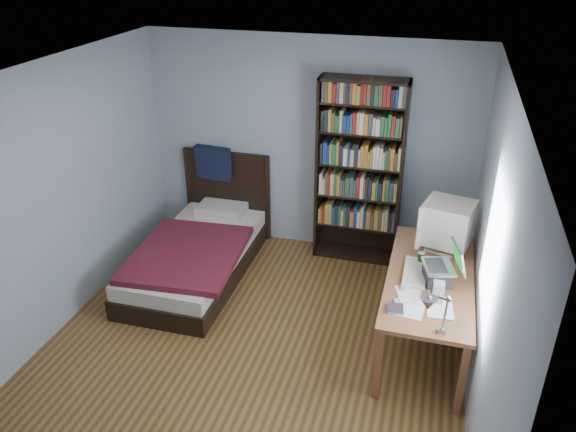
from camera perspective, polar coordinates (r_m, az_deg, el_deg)
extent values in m
plane|color=#533818|center=(5.35, -3.68, -13.36)|extent=(4.20, 4.20, 0.00)
plane|color=white|center=(4.19, -4.70, 13.68)|extent=(4.20, 4.20, 0.00)
cube|color=#8E9EA6|center=(6.48, 2.10, 7.06)|extent=(3.80, 0.04, 2.50)
cube|color=#8E9EA6|center=(3.14, -17.73, -19.34)|extent=(3.80, 0.04, 2.50)
cube|color=#8E9EA6|center=(5.53, -23.04, 1.16)|extent=(0.04, 4.20, 2.50)
cube|color=#8E9EA6|center=(4.44, 19.73, -4.61)|extent=(0.04, 4.20, 2.50)
cube|color=white|center=(4.21, 20.06, -3.30)|extent=(0.01, 1.14, 1.14)
cube|color=white|center=(4.21, 19.98, -3.30)|extent=(0.01, 1.00, 1.00)
cube|color=brown|center=(5.17, 14.24, -6.10)|extent=(0.75, 1.75, 0.04)
cube|color=brown|center=(4.73, 9.15, -14.62)|extent=(0.06, 0.06, 0.69)
cube|color=brown|center=(4.74, 17.24, -15.59)|extent=(0.06, 0.06, 0.69)
cube|color=brown|center=(6.06, 11.20, -4.49)|extent=(0.06, 0.06, 0.69)
cube|color=brown|center=(6.07, 17.32, -5.24)|extent=(0.06, 0.06, 0.69)
cube|color=brown|center=(5.91, 14.17, -5.72)|extent=(0.69, 0.40, 0.68)
cube|color=beige|center=(5.58, 15.31, -3.17)|extent=(0.32, 0.29, 0.03)
cylinder|color=beige|center=(5.56, 15.37, -2.74)|extent=(0.11, 0.11, 0.06)
cube|color=beige|center=(5.45, 15.99, -0.66)|extent=(0.51, 0.49, 0.40)
cube|color=beige|center=(5.45, 13.79, -0.39)|extent=(0.13, 0.42, 0.42)
cube|color=#4580FB|center=(5.45, 13.62, -0.36)|extent=(0.08, 0.31, 0.27)
cube|color=#2D2D30|center=(5.05, 14.94, -5.79)|extent=(0.27, 0.30, 0.14)
cube|color=silver|center=(5.01, 15.05, -5.00)|extent=(0.32, 0.37, 0.02)
cube|color=#2D2D30|center=(5.00, 14.83, -4.86)|extent=(0.22, 0.28, 0.00)
cube|color=silver|center=(4.95, 16.94, -4.02)|extent=(0.16, 0.33, 0.23)
cube|color=#0CBF26|center=(4.95, 16.82, -4.01)|extent=(0.12, 0.26, 0.18)
cube|color=#99999E|center=(4.50, 15.38, -11.19)|extent=(0.06, 0.05, 0.04)
cylinder|color=#99999E|center=(4.33, 15.68, -9.54)|extent=(0.02, 0.14, 0.38)
cylinder|color=#99999E|center=(4.00, 15.09, -8.01)|extent=(0.16, 0.31, 0.19)
cone|color=#99999E|center=(3.86, 14.04, -8.65)|extent=(0.12, 0.12, 0.10)
cube|color=beige|center=(5.13, 12.74, -5.68)|extent=(0.20, 0.50, 0.05)
cube|color=#969698|center=(4.79, 15.00, -7.50)|extent=(0.10, 0.10, 0.18)
cylinder|color=#0A3807|center=(5.27, 13.37, -4.25)|extent=(0.06, 0.06, 0.12)
ellipsoid|color=silver|center=(5.35, 14.29, -4.37)|extent=(0.07, 0.11, 0.04)
cube|color=silver|center=(4.93, 11.51, -7.13)|extent=(0.05, 0.09, 0.02)
cube|color=#969698|center=(4.73, 11.03, -8.65)|extent=(0.06, 0.10, 0.02)
cube|color=#969698|center=(4.66, 10.84, -9.24)|extent=(0.14, 0.14, 0.03)
cube|color=black|center=(6.37, 3.15, 4.80)|extent=(0.03, 0.30, 2.11)
cube|color=black|center=(6.25, 11.41, 3.85)|extent=(0.03, 0.30, 2.11)
cube|color=black|center=(5.98, 7.83, 13.59)|extent=(0.95, 0.30, 0.03)
cube|color=black|center=(6.75, 6.74, -3.71)|extent=(0.95, 0.30, 0.06)
cube|color=black|center=(6.42, 7.45, 4.80)|extent=(0.95, 0.02, 2.11)
cube|color=olive|center=(6.27, 7.23, 4.53)|extent=(0.87, 0.22, 1.91)
cube|color=black|center=(6.40, -9.23, -4.97)|extent=(1.05, 2.08, 0.22)
cube|color=beige|center=(6.30, -9.36, -3.50)|extent=(1.01, 2.02, 0.16)
cube|color=maroon|center=(6.03, -10.18, -3.84)|extent=(1.19, 1.42, 0.07)
cube|color=beige|center=(6.86, -6.77, 0.62)|extent=(0.57, 0.37, 0.12)
cube|color=black|center=(7.00, -6.14, 2.29)|extent=(1.09, 0.05, 1.10)
cylinder|color=black|center=(7.18, -10.05, 2.67)|extent=(0.06, 0.06, 1.10)
cylinder|color=black|center=(6.82, -2.15, 1.74)|extent=(0.06, 0.06, 1.10)
cube|color=black|center=(6.87, -7.56, 5.35)|extent=(0.46, 0.20, 0.43)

